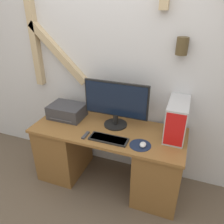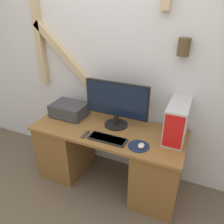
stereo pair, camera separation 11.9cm
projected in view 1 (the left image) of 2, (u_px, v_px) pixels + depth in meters
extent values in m
plane|color=brown|center=(98.00, 200.00, 2.38)|extent=(12.00, 12.00, 0.00)
cube|color=silver|center=(120.00, 62.00, 2.34)|extent=(6.40, 0.05, 2.70)
cube|color=tan|center=(33.00, 30.00, 2.47)|extent=(0.08, 0.08, 1.28)
cube|color=tan|center=(59.00, 53.00, 2.49)|extent=(0.68, 0.08, 0.68)
cylinder|color=#4C3D23|center=(182.00, 46.00, 1.99)|extent=(0.11, 0.11, 0.16)
cube|color=brown|center=(108.00, 130.00, 2.32)|extent=(1.62, 0.65, 0.03)
cube|color=brown|center=(65.00, 147.00, 2.67)|extent=(0.45, 0.60, 0.69)
cube|color=brown|center=(159.00, 169.00, 2.31)|extent=(0.45, 0.60, 0.69)
cylinder|color=black|center=(116.00, 124.00, 2.39)|extent=(0.25, 0.25, 0.02)
cylinder|color=black|center=(116.00, 119.00, 2.36)|extent=(0.05, 0.05, 0.12)
cube|color=black|center=(116.00, 99.00, 2.26)|extent=(0.69, 0.03, 0.38)
cube|color=black|center=(115.00, 100.00, 2.25)|extent=(0.66, 0.01, 0.35)
cube|color=black|center=(109.00, 139.00, 2.14)|extent=(0.38, 0.14, 0.02)
cube|color=#424242|center=(109.00, 139.00, 2.14)|extent=(0.35, 0.12, 0.01)
cylinder|color=#19233D|center=(140.00, 145.00, 2.06)|extent=(0.21, 0.21, 0.00)
ellipsoid|color=silver|center=(143.00, 145.00, 2.03)|extent=(0.06, 0.08, 0.04)
cube|color=#B2B2B7|center=(177.00, 119.00, 2.15)|extent=(0.19, 0.46, 0.37)
cube|color=red|center=(174.00, 130.00, 1.96)|extent=(0.17, 0.01, 0.33)
cube|color=#38383D|center=(67.00, 111.00, 2.53)|extent=(0.39, 0.29, 0.15)
cube|color=#515156|center=(64.00, 118.00, 2.47)|extent=(0.28, 0.13, 0.01)
cube|color=#38383D|center=(86.00, 135.00, 2.20)|extent=(0.03, 0.13, 0.02)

